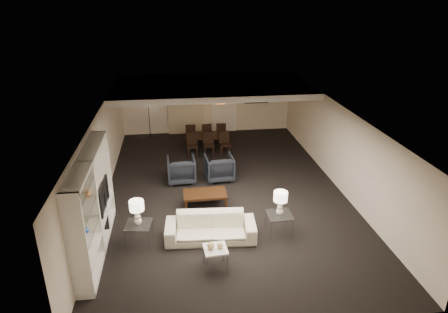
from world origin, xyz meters
TOP-DOWN VIEW (x-y plane):
  - floor at (0.00, 0.00)m, footprint 11.00×11.00m
  - ceiling at (0.00, 0.00)m, footprint 7.00×11.00m
  - wall_back at (0.00, 5.50)m, footprint 7.00×0.02m
  - wall_front at (0.00, -5.50)m, footprint 7.00×0.02m
  - wall_left at (-3.50, 0.00)m, footprint 0.02×11.00m
  - wall_right at (3.50, 0.00)m, footprint 0.02×11.00m
  - ceiling_soffit at (0.00, 3.50)m, footprint 7.00×4.00m
  - curtains at (-0.90, 5.42)m, footprint 1.50×0.12m
  - door at (0.70, 5.47)m, footprint 0.90×0.05m
  - painting at (2.10, 5.46)m, footprint 0.95×0.04m
  - media_unit at (-3.31, -2.60)m, footprint 0.38×3.40m
  - pendant_light at (0.30, 3.50)m, footprint 0.52×0.52m
  - sofa at (-0.66, -2.53)m, footprint 2.23×1.00m
  - coffee_table at (-0.66, -0.93)m, footprint 1.20×0.72m
  - armchair_left at (-1.26, 0.77)m, footprint 0.89×0.91m
  - armchair_right at (-0.06, 0.77)m, footprint 0.93×0.95m
  - side_table_left at (-2.36, -2.53)m, footprint 0.67×0.67m
  - side_table_right at (1.04, -2.53)m, footprint 0.61×0.61m
  - table_lamp_left at (-2.36, -2.53)m, footprint 0.38×0.38m
  - table_lamp_right at (1.04, -2.53)m, footprint 0.37×0.37m
  - marble_table at (-0.66, -3.63)m, footprint 0.53×0.53m
  - gold_gourd_a at (-0.76, -3.63)m, footprint 0.16×0.16m
  - gold_gourd_b at (-0.56, -3.63)m, footprint 0.14×0.14m
  - television at (-3.28, -1.99)m, footprint 1.10×0.14m
  - vase_blue at (-3.31, -3.55)m, footprint 0.16×0.16m
  - vase_amber at (-3.31, -2.92)m, footprint 0.16×0.16m
  - floor_speaker at (-3.20, -1.92)m, footprint 0.13×0.13m
  - dining_table at (-0.20, 3.43)m, footprint 1.72×1.06m
  - chair_nl at (-0.80, 2.78)m, footprint 0.40×0.40m
  - chair_nm at (-0.20, 2.78)m, footprint 0.40×0.40m
  - chair_nr at (0.40, 2.78)m, footprint 0.43×0.43m
  - chair_fl at (-0.80, 4.08)m, footprint 0.40×0.40m
  - chair_fm at (-0.20, 4.08)m, footprint 0.45×0.45m
  - chair_fr at (0.40, 4.08)m, footprint 0.42×0.42m
  - floor_lamp at (-2.42, 5.20)m, footprint 0.30×0.30m

SIDE VIEW (x-z plane):
  - floor at x=0.00m, z-range 0.00..0.00m
  - coffee_table at x=-0.66m, z-range 0.00..0.43m
  - marble_table at x=-0.66m, z-range 0.00..0.50m
  - side_table_left at x=-2.36m, z-range 0.00..0.56m
  - side_table_right at x=1.04m, z-range 0.00..0.56m
  - dining_table at x=-0.20m, z-range 0.00..0.58m
  - sofa at x=-0.66m, z-range 0.00..0.63m
  - armchair_left at x=-1.26m, z-range 0.00..0.81m
  - armchair_right at x=-0.06m, z-range 0.00..0.81m
  - chair_nl at x=-0.80m, z-range 0.00..0.86m
  - chair_nm at x=-0.20m, z-range 0.00..0.86m
  - chair_nr at x=0.40m, z-range 0.00..0.86m
  - chair_fl at x=-0.80m, z-range 0.00..0.86m
  - chair_fm at x=-0.20m, z-range 0.00..0.86m
  - chair_fr at x=0.40m, z-range 0.00..0.86m
  - floor_speaker at x=-3.20m, z-range 0.00..1.08m
  - gold_gourd_b at x=-0.56m, z-range 0.50..0.64m
  - gold_gourd_a at x=-0.76m, z-range 0.50..0.66m
  - floor_lamp at x=-2.42m, z-range 0.00..1.58m
  - table_lamp_left at x=-2.36m, z-range 0.56..1.17m
  - table_lamp_right at x=1.04m, z-range 0.56..1.17m
  - door at x=0.70m, z-range 0.00..2.10m
  - television at x=-3.28m, z-range 0.75..1.38m
  - vase_blue at x=-3.31m, z-range 1.06..1.23m
  - media_unit at x=-3.31m, z-range 0.00..2.35m
  - curtains at x=-0.90m, z-range 0.00..2.40m
  - wall_back at x=0.00m, z-range 0.00..2.50m
  - wall_front at x=0.00m, z-range 0.00..2.50m
  - wall_left at x=-3.50m, z-range 0.00..2.50m
  - wall_right at x=3.50m, z-range 0.00..2.50m
  - painting at x=2.10m, z-range 1.23..1.88m
  - vase_amber at x=-3.31m, z-range 1.56..1.73m
  - pendant_light at x=0.30m, z-range 1.80..2.04m
  - ceiling_soffit at x=0.00m, z-range 2.30..2.50m
  - ceiling at x=0.00m, z-range 2.49..2.51m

